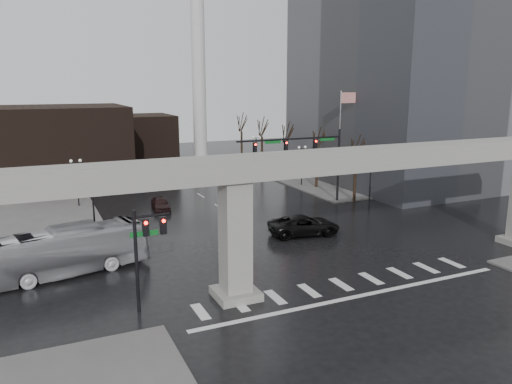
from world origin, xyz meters
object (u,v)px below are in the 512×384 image
Objects in this scene: signal_mast_arm at (308,151)px; city_bus at (59,252)px; pickup_truck at (304,225)px; far_car at (161,204)px.

signal_mast_arm is 1.02× the size of city_bus.
signal_mast_arm is 12.02m from pickup_truck.
signal_mast_arm is at bearing -9.83° from far_car.
city_bus is 18.11m from far_car.
far_car is at bearing -46.87° from city_bus.
signal_mast_arm is 16.36m from far_car.
city_bus is 2.89× the size of far_car.
pickup_truck is 16.31m from far_car.
pickup_truck is at bearing -121.71° from signal_mast_arm.
pickup_truck is at bearing -49.94° from far_car.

